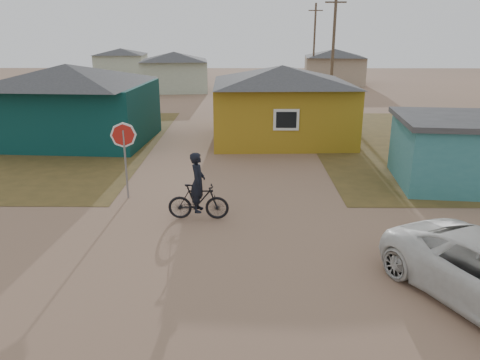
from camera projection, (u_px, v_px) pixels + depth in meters
The scene contains 10 objects.
ground at pixel (222, 265), 11.87m from camera, with size 120.00×120.00×0.00m, color #906B53.
house_teal at pixel (69, 102), 24.13m from camera, with size 8.93×7.08×4.00m.
house_yellow at pixel (282, 102), 24.53m from camera, with size 7.72×6.76×3.90m.
house_pale_west at pixel (174, 71), 43.65m from camera, with size 7.04×6.15×3.60m.
house_beige_east at pixel (334, 66), 49.21m from camera, with size 6.95×6.05×3.60m.
house_pale_north at pixel (121, 63), 55.16m from camera, with size 6.28×5.81×3.40m.
utility_pole_near at pixel (333, 52), 31.43m from camera, with size 1.40×0.20×8.00m.
utility_pole_far at pixel (314, 44), 46.62m from camera, with size 1.40×0.20×8.00m.
stop_sign at pixel (124, 143), 15.95m from camera, with size 0.87×0.26×2.71m.
cyclist at pixel (198, 195), 14.52m from camera, with size 1.92×0.70×2.16m.
Camera 1 is at (0.55, -10.60, 5.76)m, focal length 35.00 mm.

